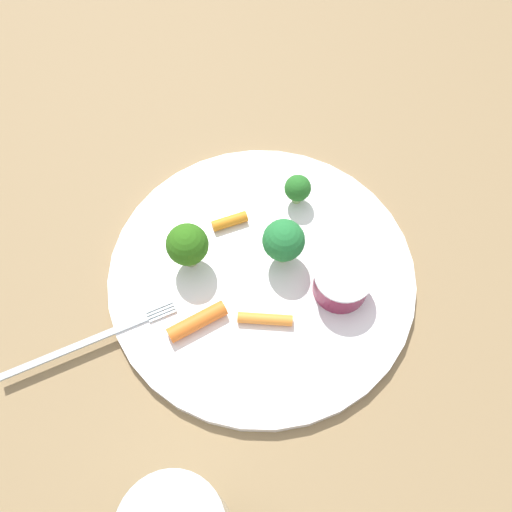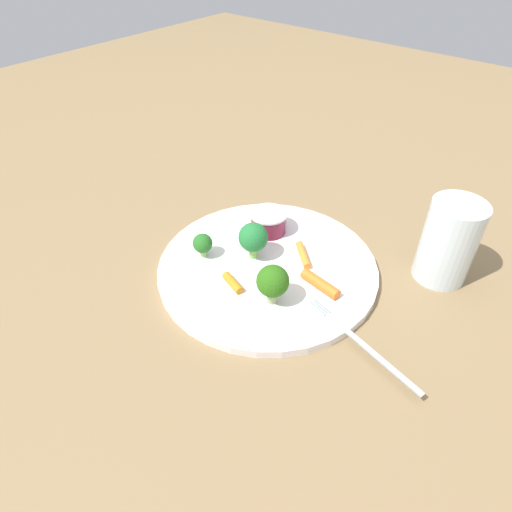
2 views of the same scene
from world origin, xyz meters
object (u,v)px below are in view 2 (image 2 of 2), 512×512
(broccoli_floret_0, at_px, (273,282))
(carrot_stick_2, at_px, (320,284))
(fork, at_px, (360,342))
(broccoli_floret_2, at_px, (252,239))
(plate, at_px, (268,267))
(sauce_cup, at_px, (268,222))
(drinking_glass, at_px, (449,242))
(carrot_stick_1, at_px, (233,283))
(broccoli_floret_1, at_px, (203,244))
(carrot_stick_0, at_px, (303,255))

(broccoli_floret_0, relative_size, carrot_stick_2, 0.96)
(fork, bearing_deg, broccoli_floret_2, 169.05)
(broccoli_floret_0, relative_size, broccoli_floret_2, 1.00)
(plate, distance_m, fork, 0.18)
(sauce_cup, bearing_deg, drinking_glass, 19.46)
(drinking_glass, bearing_deg, broccoli_floret_2, -145.42)
(carrot_stick_2, distance_m, drinking_glass, 0.18)
(sauce_cup, height_order, fork, sauce_cup)
(carrot_stick_1, bearing_deg, sauce_cup, 107.83)
(broccoli_floret_1, relative_size, carrot_stick_0, 0.71)
(sauce_cup, distance_m, carrot_stick_2, 0.14)
(sauce_cup, distance_m, fork, 0.24)
(broccoli_floret_0, bearing_deg, carrot_stick_1, -168.70)
(carrot_stick_2, xyz_separation_m, fork, (0.09, -0.05, -0.01))
(broccoli_floret_0, distance_m, carrot_stick_2, 0.07)
(carrot_stick_1, height_order, drinking_glass, drinking_glass)
(sauce_cup, xyz_separation_m, broccoli_floret_1, (-0.03, -0.11, 0.01))
(carrot_stick_1, bearing_deg, broccoli_floret_2, 106.62)
(broccoli_floret_1, bearing_deg, fork, 0.89)
(drinking_glass, bearing_deg, carrot_stick_1, -133.16)
(carrot_stick_0, height_order, carrot_stick_1, same)
(plate, xyz_separation_m, fork, (0.17, -0.04, 0.01))
(broccoli_floret_0, xyz_separation_m, drinking_glass, (0.14, 0.20, 0.01))
(broccoli_floret_1, bearing_deg, broccoli_floret_0, -3.64)
(broccoli_floret_1, bearing_deg, carrot_stick_2, 17.25)
(drinking_glass, bearing_deg, sauce_cup, -160.54)
(broccoli_floret_1, distance_m, carrot_stick_2, 0.18)
(broccoli_floret_1, relative_size, drinking_glass, 0.31)
(plate, distance_m, broccoli_floret_2, 0.05)
(plate, xyz_separation_m, drinking_glass, (0.19, 0.15, 0.05))
(plate, bearing_deg, carrot_stick_1, -96.93)
(broccoli_floret_1, xyz_separation_m, carrot_stick_0, (0.11, 0.09, -0.02))
(plate, height_order, carrot_stick_2, carrot_stick_2)
(broccoli_floret_2, bearing_deg, fork, -10.95)
(broccoli_floret_2, xyz_separation_m, carrot_stick_0, (0.06, 0.05, -0.03))
(broccoli_floret_1, bearing_deg, carrot_stick_0, 38.01)
(carrot_stick_1, height_order, fork, carrot_stick_1)
(broccoli_floret_2, relative_size, carrot_stick_2, 0.96)
(plate, distance_m, carrot_stick_0, 0.05)
(broccoli_floret_0, xyz_separation_m, fork, (0.12, 0.01, -0.03))
(sauce_cup, bearing_deg, broccoli_floret_2, -71.04)
(plate, bearing_deg, broccoli_floret_1, -151.62)
(broccoli_floret_2, xyz_separation_m, carrot_stick_1, (0.02, -0.06, -0.03))
(sauce_cup, distance_m, drinking_glass, 0.26)
(carrot_stick_0, relative_size, carrot_stick_1, 1.40)
(carrot_stick_0, bearing_deg, broccoli_floret_2, -140.84)
(broccoli_floret_0, relative_size, carrot_stick_1, 1.50)
(carrot_stick_2, bearing_deg, carrot_stick_1, -141.91)
(drinking_glass, bearing_deg, broccoli_floret_0, -125.13)
(plate, height_order, broccoli_floret_1, broccoli_floret_1)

